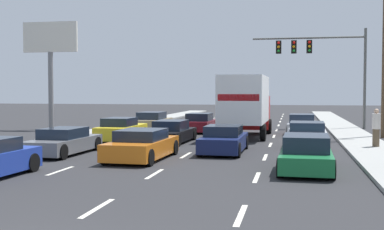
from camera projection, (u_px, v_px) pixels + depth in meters
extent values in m
plane|color=#2B2B2D|center=(221.00, 134.00, 32.25)|extent=(140.00, 140.00, 0.00)
cube|color=#9E9E99|center=(364.00, 144.00, 25.76)|extent=(2.31, 80.00, 0.14)
cube|color=#9E9E99|center=(70.00, 138.00, 28.95)|extent=(2.31, 80.00, 0.14)
cube|color=silver|center=(60.00, 171.00, 17.43)|extent=(0.14, 2.00, 0.01)
cube|color=silver|center=(111.00, 153.00, 22.33)|extent=(0.14, 2.00, 0.01)
cube|color=silver|center=(144.00, 142.00, 27.22)|extent=(0.14, 2.00, 0.01)
cube|color=silver|center=(167.00, 134.00, 32.12)|extent=(0.14, 2.00, 0.01)
cube|color=silver|center=(183.00, 129.00, 37.01)|extent=(0.14, 2.00, 0.01)
cube|color=silver|center=(196.00, 124.00, 41.91)|extent=(0.14, 2.00, 0.01)
cube|color=silver|center=(206.00, 121.00, 46.81)|extent=(0.14, 2.00, 0.01)
cube|color=silver|center=(214.00, 118.00, 51.70)|extent=(0.14, 2.00, 0.01)
cube|color=silver|center=(221.00, 116.00, 56.60)|extent=(0.14, 2.00, 0.01)
cube|color=silver|center=(227.00, 114.00, 61.49)|extent=(0.14, 2.00, 0.01)
cube|color=silver|center=(97.00, 208.00, 11.86)|extent=(0.14, 2.00, 0.01)
cube|color=silver|center=(155.00, 174.00, 16.76)|extent=(0.14, 2.00, 0.01)
cube|color=silver|center=(186.00, 155.00, 21.66)|extent=(0.14, 2.00, 0.01)
cube|color=silver|center=(206.00, 143.00, 26.55)|extent=(0.14, 2.00, 0.01)
cube|color=silver|center=(219.00, 135.00, 31.45)|extent=(0.14, 2.00, 0.01)
cube|color=silver|center=(229.00, 129.00, 36.34)|extent=(0.14, 2.00, 0.01)
cube|color=silver|center=(237.00, 125.00, 41.24)|extent=(0.14, 2.00, 0.01)
cube|color=silver|center=(243.00, 121.00, 46.14)|extent=(0.14, 2.00, 0.01)
cube|color=silver|center=(247.00, 118.00, 51.03)|extent=(0.14, 2.00, 0.01)
cube|color=silver|center=(251.00, 116.00, 55.93)|extent=(0.14, 2.00, 0.01)
cube|color=silver|center=(255.00, 114.00, 60.82)|extent=(0.14, 2.00, 0.01)
cube|color=silver|center=(241.00, 215.00, 11.19)|extent=(0.14, 2.00, 0.01)
cube|color=silver|center=(257.00, 177.00, 16.09)|extent=(0.14, 2.00, 0.01)
cube|color=silver|center=(265.00, 157.00, 20.99)|extent=(0.14, 2.00, 0.01)
cube|color=silver|center=(270.00, 145.00, 25.88)|extent=(0.14, 2.00, 0.01)
cube|color=silver|center=(274.00, 136.00, 30.78)|extent=(0.14, 2.00, 0.01)
cube|color=silver|center=(277.00, 130.00, 35.67)|extent=(0.14, 2.00, 0.01)
cube|color=silver|center=(279.00, 125.00, 40.57)|extent=(0.14, 2.00, 0.01)
cube|color=silver|center=(280.00, 122.00, 45.47)|extent=(0.14, 2.00, 0.01)
cube|color=silver|center=(281.00, 119.00, 50.36)|extent=(0.14, 2.00, 0.01)
cube|color=silver|center=(282.00, 116.00, 55.26)|extent=(0.14, 2.00, 0.01)
cube|color=silver|center=(283.00, 114.00, 60.15)|extent=(0.14, 2.00, 0.01)
cube|color=tan|center=(153.00, 124.00, 35.60)|extent=(1.83, 4.49, 0.66)
cube|color=#192333|center=(152.00, 116.00, 35.29)|extent=(1.61, 2.29, 0.51)
cylinder|color=black|center=(148.00, 124.00, 37.44)|extent=(0.22, 0.64, 0.64)
cylinder|color=black|center=(170.00, 124.00, 37.10)|extent=(0.22, 0.64, 0.64)
cylinder|color=black|center=(134.00, 127.00, 34.12)|extent=(0.22, 0.64, 0.64)
cylinder|color=black|center=(158.00, 128.00, 33.78)|extent=(0.22, 0.64, 0.64)
cube|color=yellow|center=(122.00, 132.00, 28.21)|extent=(1.72, 4.45, 0.70)
cube|color=#192333|center=(119.00, 122.00, 27.84)|extent=(1.51, 2.01, 0.46)
cylinder|color=black|center=(119.00, 132.00, 30.01)|extent=(0.22, 0.64, 0.64)
cylinder|color=black|center=(144.00, 133.00, 29.69)|extent=(0.22, 0.64, 0.64)
cylinder|color=black|center=(97.00, 137.00, 26.74)|extent=(0.22, 0.64, 0.64)
cylinder|color=black|center=(125.00, 138.00, 26.43)|extent=(0.22, 0.64, 0.64)
cube|color=slate|center=(64.00, 144.00, 22.00)|extent=(1.83, 4.50, 0.58)
cube|color=#192333|center=(63.00, 133.00, 21.93)|extent=(1.56, 2.12, 0.44)
cylinder|color=black|center=(66.00, 143.00, 23.82)|extent=(0.24, 0.65, 0.64)
cylinder|color=black|center=(97.00, 143.00, 23.46)|extent=(0.24, 0.65, 0.64)
cylinder|color=black|center=(27.00, 151.00, 20.55)|extent=(0.24, 0.65, 0.64)
cylinder|color=black|center=(62.00, 152.00, 20.19)|extent=(0.24, 0.65, 0.64)
cylinder|color=black|center=(32.00, 163.00, 17.18)|extent=(0.24, 0.65, 0.64)
cube|color=maroon|center=(200.00, 125.00, 33.89)|extent=(1.79, 4.12, 0.65)
cube|color=#192333|center=(199.00, 117.00, 33.57)|extent=(1.55, 2.03, 0.51)
cylinder|color=black|center=(194.00, 126.00, 35.52)|extent=(0.23, 0.64, 0.64)
cylinder|color=black|center=(216.00, 126.00, 35.17)|extent=(0.23, 0.64, 0.64)
cylinder|color=black|center=(184.00, 129.00, 32.61)|extent=(0.23, 0.64, 0.64)
cylinder|color=black|center=(208.00, 129.00, 32.27)|extent=(0.23, 0.64, 0.64)
cube|color=black|center=(172.00, 135.00, 26.92)|extent=(1.87, 4.62, 0.55)
cube|color=#192333|center=(171.00, 125.00, 26.74)|extent=(1.58, 2.08, 0.52)
cylinder|color=black|center=(167.00, 134.00, 28.80)|extent=(0.24, 0.65, 0.64)
cylinder|color=black|center=(194.00, 134.00, 28.43)|extent=(0.24, 0.65, 0.64)
cylinder|color=black|center=(147.00, 139.00, 25.43)|extent=(0.24, 0.65, 0.64)
cylinder|color=black|center=(178.00, 140.00, 25.06)|extent=(0.24, 0.65, 0.64)
cube|color=orange|center=(142.00, 148.00, 20.35)|extent=(2.04, 4.62, 0.66)
cube|color=#192333|center=(141.00, 135.00, 20.27)|extent=(1.73, 2.24, 0.43)
cylinder|color=black|center=(136.00, 146.00, 22.24)|extent=(0.24, 0.65, 0.64)
cylinder|color=black|center=(174.00, 147.00, 21.83)|extent=(0.24, 0.65, 0.64)
cylinder|color=black|center=(105.00, 156.00, 18.88)|extent=(0.24, 0.65, 0.64)
cylinder|color=black|center=(149.00, 158.00, 18.47)|extent=(0.24, 0.65, 0.64)
cube|color=white|center=(244.00, 99.00, 29.10)|extent=(2.57, 5.59, 2.70)
cube|color=red|center=(238.00, 98.00, 26.42)|extent=(2.21, 0.09, 0.36)
cube|color=red|center=(251.00, 113.00, 32.79)|extent=(2.40, 2.00, 2.14)
cylinder|color=black|center=(233.00, 126.00, 33.09)|extent=(0.32, 0.97, 0.96)
cylinder|color=black|center=(269.00, 126.00, 32.58)|extent=(0.32, 0.97, 0.96)
cylinder|color=black|center=(221.00, 132.00, 28.37)|extent=(0.32, 0.97, 0.96)
cylinder|color=black|center=(263.00, 132.00, 27.85)|extent=(0.32, 0.97, 0.96)
cube|color=#141E4C|center=(224.00, 142.00, 22.59)|extent=(1.77, 4.37, 0.63)
cube|color=#192333|center=(224.00, 131.00, 22.42)|extent=(1.54, 1.97, 0.46)
cylinder|color=black|center=(212.00, 142.00, 24.36)|extent=(0.23, 0.64, 0.64)
cylinder|color=black|center=(246.00, 142.00, 24.03)|extent=(0.23, 0.64, 0.64)
cylinder|color=black|center=(200.00, 149.00, 21.17)|extent=(0.23, 0.64, 0.64)
cylinder|color=black|center=(238.00, 150.00, 20.84)|extent=(0.23, 0.64, 0.64)
cube|color=#B7BABF|center=(302.00, 127.00, 31.87)|extent=(1.85, 4.55, 0.65)
cube|color=#192333|center=(302.00, 118.00, 31.91)|extent=(1.57, 2.18, 0.53)
cylinder|color=black|center=(290.00, 128.00, 33.71)|extent=(0.24, 0.65, 0.64)
cylinder|color=black|center=(314.00, 128.00, 33.34)|extent=(0.24, 0.65, 0.64)
cylinder|color=black|center=(288.00, 132.00, 30.41)|extent=(0.24, 0.65, 0.64)
cylinder|color=black|center=(315.00, 132.00, 30.05)|extent=(0.24, 0.65, 0.64)
cube|color=white|center=(307.00, 137.00, 24.88)|extent=(1.96, 4.27, 0.66)
cube|color=#192333|center=(307.00, 126.00, 24.79)|extent=(1.69, 2.21, 0.45)
cylinder|color=black|center=(290.00, 137.00, 26.61)|extent=(0.23, 0.64, 0.64)
cylinder|color=black|center=(324.00, 138.00, 26.23)|extent=(0.23, 0.64, 0.64)
cylinder|color=black|center=(288.00, 143.00, 23.56)|extent=(0.23, 0.64, 0.64)
cylinder|color=black|center=(326.00, 144.00, 23.18)|extent=(0.23, 0.64, 0.64)
cube|color=#196B38|center=(306.00, 158.00, 17.56)|extent=(1.83, 4.73, 0.57)
cube|color=#192333|center=(306.00, 143.00, 17.30)|extent=(1.57, 2.31, 0.55)
cylinder|color=black|center=(285.00, 154.00, 19.49)|extent=(0.24, 0.65, 0.64)
cylinder|color=black|center=(327.00, 155.00, 19.14)|extent=(0.24, 0.65, 0.64)
cylinder|color=black|center=(280.00, 168.00, 15.99)|extent=(0.24, 0.65, 0.64)
cylinder|color=black|center=(332.00, 170.00, 15.64)|extent=(0.24, 0.65, 0.64)
cylinder|color=#595B56|center=(365.00, 79.00, 36.53)|extent=(0.20, 0.20, 7.35)
cylinder|color=#595B56|center=(308.00, 38.00, 37.19)|extent=(8.16, 0.14, 0.14)
cube|color=black|center=(309.00, 47.00, 37.20)|extent=(0.40, 0.56, 0.95)
sphere|color=red|center=(309.00, 42.00, 36.88)|extent=(0.20, 0.20, 0.20)
sphere|color=orange|center=(309.00, 46.00, 36.90)|extent=(0.20, 0.20, 0.20)
sphere|color=green|center=(309.00, 50.00, 36.91)|extent=(0.20, 0.20, 0.20)
cube|color=black|center=(294.00, 47.00, 37.42)|extent=(0.40, 0.56, 0.95)
sphere|color=red|center=(294.00, 43.00, 37.11)|extent=(0.20, 0.20, 0.20)
sphere|color=orange|center=(294.00, 47.00, 37.12)|extent=(0.20, 0.20, 0.20)
sphere|color=green|center=(294.00, 51.00, 37.13)|extent=(0.20, 0.20, 0.20)
cube|color=black|center=(279.00, 47.00, 37.64)|extent=(0.40, 0.56, 0.95)
sphere|color=red|center=(279.00, 43.00, 37.33)|extent=(0.20, 0.20, 0.20)
sphere|color=orange|center=(279.00, 47.00, 37.34)|extent=(0.20, 0.20, 0.20)
sphere|color=green|center=(279.00, 51.00, 37.36)|extent=(0.20, 0.20, 0.20)
cylinder|color=slate|center=(51.00, 91.00, 36.34)|extent=(0.36, 0.36, 5.59)
cube|color=silver|center=(50.00, 37.00, 36.16)|extent=(4.17, 0.20, 2.17)
cylinder|color=brown|center=(376.00, 138.00, 23.78)|extent=(0.32, 0.32, 0.84)
cylinder|color=beige|center=(376.00, 121.00, 23.74)|extent=(0.38, 0.38, 0.73)
sphere|color=tan|center=(376.00, 111.00, 23.72)|extent=(0.23, 0.23, 0.23)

